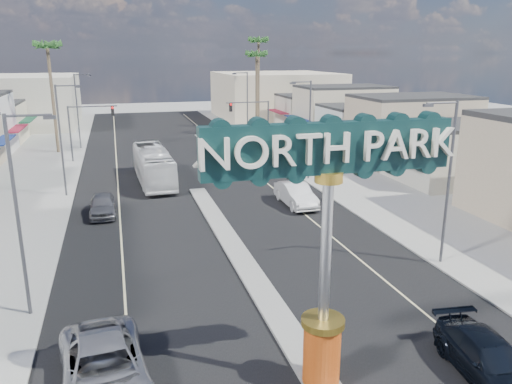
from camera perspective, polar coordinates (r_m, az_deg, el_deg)
ground at (r=43.97m, az=-6.97°, el=0.52°), size 160.00×160.00×0.00m
road at (r=43.96m, az=-6.98°, el=0.53°), size 20.00×120.00×0.01m
median_island at (r=29.03m, az=-1.95°, el=-7.23°), size 1.30×30.00×0.16m
sidewalk_left at (r=44.16m, az=-25.21°, el=-0.73°), size 8.00×120.00×0.12m
sidewalk_right at (r=48.01m, az=9.76°, el=1.77°), size 8.00×120.00×0.12m
storefront_row_right at (r=63.37m, az=13.08°, el=7.62°), size 12.00×42.00×6.00m
backdrop_far_left at (r=88.71m, az=-26.28°, el=9.25°), size 20.00×20.00×8.00m
backdrop_far_right at (r=91.80m, az=2.27°, el=10.98°), size 20.00×20.00×8.00m
gateway_sign at (r=16.28m, az=8.12°, el=-3.96°), size 8.20×1.50×9.15m
traffic_signal_left at (r=56.51m, az=-18.73°, el=7.59°), size 5.09×0.45×6.00m
traffic_signal_right at (r=58.54m, az=-0.31°, el=8.65°), size 5.09×0.45×6.00m
streetlight_l_near at (r=23.24m, az=-25.30°, el=-1.59°), size 2.03×0.22×9.00m
streetlight_l_mid at (r=42.67m, az=-21.25°, el=6.08°), size 2.03×0.22×9.00m
streetlight_l_far at (r=64.44m, az=-19.62°, el=9.11°), size 2.03×0.22×9.00m
streetlight_r_near at (r=28.37m, az=20.97°, el=1.78°), size 2.03×0.22×9.00m
streetlight_r_mid at (r=45.66m, az=5.96°, el=7.61°), size 2.03×0.22×9.00m
streetlight_r_far at (r=66.46m, az=-1.13°, el=10.16°), size 2.03×0.22×9.00m
palm_left_far at (r=62.36m, az=-22.70°, el=14.57°), size 2.60×2.60×13.10m
palm_right_mid at (r=70.71m, az=0.07°, el=14.98°), size 2.60×2.60×12.10m
palm_right_far at (r=77.03m, az=0.29°, el=16.35°), size 2.60×2.60×14.10m
suv_left at (r=18.90m, az=-16.93°, el=-18.78°), size 3.48×6.50×1.74m
suv_right at (r=20.57m, az=25.11°, el=-16.97°), size 2.70×5.42×1.51m
car_parked_left at (r=37.64m, az=-17.14°, el=-1.42°), size 1.84×4.57×1.56m
car_parked_right at (r=38.42m, az=4.57°, el=-0.27°), size 1.95×5.31×1.74m
city_bus at (r=45.99m, az=-11.65°, el=3.00°), size 3.07×11.37×3.14m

